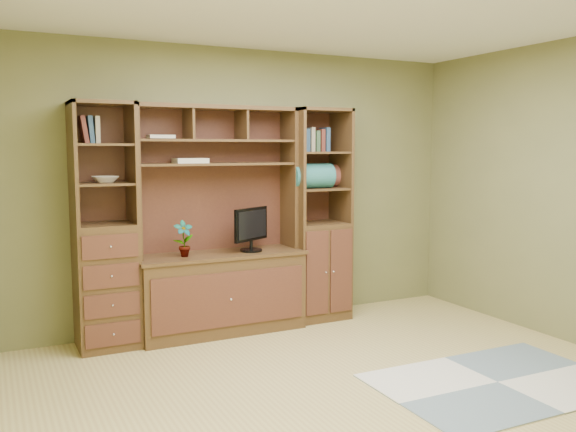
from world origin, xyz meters
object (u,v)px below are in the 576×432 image
right_tower (318,215)px  monitor (251,221)px  left_tower (105,226)px  center_hutch (220,221)px

right_tower → monitor: right_tower is taller
left_tower → monitor: size_ratio=3.70×
center_hutch → left_tower: (-1.00, 0.04, 0.00)m
center_hutch → left_tower: size_ratio=1.00×
left_tower → monitor: 1.29m
left_tower → right_tower: 2.02m
monitor → center_hutch: bearing=143.6°
monitor → right_tower: bearing=-23.6°
left_tower → monitor: left_tower is taller
center_hutch → monitor: (0.29, -0.03, -0.02)m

